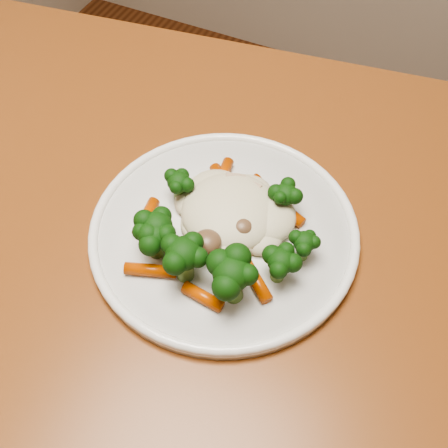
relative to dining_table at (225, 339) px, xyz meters
name	(u,v)px	position (x,y,z in m)	size (l,w,h in m)	color
dining_table	(225,339)	(0.00, 0.00, 0.00)	(1.22, 0.90, 0.75)	brown
plate	(224,233)	(-0.03, 0.06, 0.11)	(0.27, 0.27, 0.01)	white
meal	(220,228)	(-0.03, 0.04, 0.14)	(0.18, 0.17, 0.05)	beige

